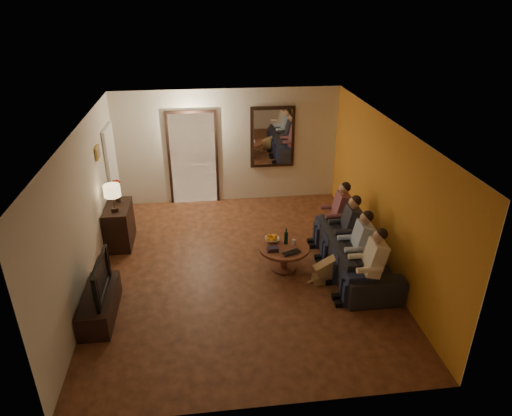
{
  "coord_description": "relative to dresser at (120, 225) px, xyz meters",
  "views": [
    {
      "loc": [
        -0.57,
        -6.85,
        4.55
      ],
      "look_at": [
        0.3,
        0.3,
        1.05
      ],
      "focal_mm": 32.0,
      "sensor_mm": 36.0,
      "label": 1
    }
  ],
  "objects": [
    {
      "name": "bowl",
      "position": [
        2.82,
        -1.05,
        0.08
      ],
      "size": [
        0.26,
        0.26,
        0.06
      ],
      "primitive_type": "imported",
      "color": "white",
      "rests_on": "coffee_table"
    },
    {
      "name": "oranges",
      "position": [
        2.82,
        -1.05,
        0.15
      ],
      "size": [
        0.2,
        0.2,
        0.08
      ],
      "primitive_type": null,
      "color": "orange",
      "rests_on": "bowl"
    },
    {
      "name": "tv",
      "position": [
        0.0,
        -2.22,
        0.29
      ],
      "size": [
        0.98,
        0.13,
        0.56
      ],
      "primitive_type": "imported",
      "rotation": [
        0.0,
        0.0,
        1.57
      ],
      "color": "black",
      "rests_on": "tv_stand"
    },
    {
      "name": "floor",
      "position": [
        2.25,
        -1.2,
        -0.4
      ],
      "size": [
        5.0,
        6.0,
        0.01
      ],
      "primitive_type": "cube",
      "color": "#402111",
      "rests_on": "ground"
    },
    {
      "name": "dresser",
      "position": [
        0.0,
        0.0,
        0.0
      ],
      "size": [
        0.45,
        0.9,
        0.8
      ],
      "primitive_type": "cube",
      "color": "black",
      "rests_on": "floor"
    },
    {
      "name": "kitchen_doorway",
      "position": [
        1.45,
        1.78,
        0.65
      ],
      "size": [
        1.0,
        0.06,
        2.1
      ],
      "primitive_type": "cube",
      "color": "#FFE0A5",
      "rests_on": "floor"
    },
    {
      "name": "mirror_glass",
      "position": [
        3.25,
        1.73,
        1.1
      ],
      "size": [
        0.86,
        0.02,
        1.26
      ],
      "primitive_type": "cube",
      "color": "white",
      "rests_on": "back_wall"
    },
    {
      "name": "person_a",
      "position": [
        4.15,
        -2.34,
        0.2
      ],
      "size": [
        0.6,
        0.4,
        1.2
      ],
      "primitive_type": null,
      "color": "tan",
      "rests_on": "sofa"
    },
    {
      "name": "book_stack",
      "position": [
        2.78,
        -1.37,
        0.08
      ],
      "size": [
        0.2,
        0.15,
        0.07
      ],
      "primitive_type": null,
      "color": "black",
      "rests_on": "coffee_table"
    },
    {
      "name": "tv_stand",
      "position": [
        0.0,
        -2.22,
        -0.2
      ],
      "size": [
        0.45,
        1.22,
        0.41
      ],
      "primitive_type": "cube",
      "color": "black",
      "rests_on": "floor"
    },
    {
      "name": "sofa",
      "position": [
        4.25,
        -1.44,
        -0.06
      ],
      "size": [
        2.34,
        0.93,
        0.68
      ],
      "primitive_type": "imported",
      "rotation": [
        0.0,
        0.0,
        1.58
      ],
      "color": "black",
      "rests_on": "floor"
    },
    {
      "name": "dog",
      "position": [
        3.67,
        -1.75,
        -0.12
      ],
      "size": [
        0.59,
        0.32,
        0.56
      ],
      "primitive_type": null,
      "rotation": [
        0.0,
        0.0,
        0.14
      ],
      "color": "#9A7247",
      "rests_on": "floor"
    },
    {
      "name": "art_canvas",
      "position": [
        -0.21,
        0.1,
        1.45
      ],
      "size": [
        0.01,
        0.22,
        0.18
      ],
      "primitive_type": "cube",
      "color": "brown",
      "rests_on": "left_wall"
    },
    {
      "name": "left_wall",
      "position": [
        -0.25,
        -1.2,
        0.9
      ],
      "size": [
        0.02,
        6.0,
        2.6
      ],
      "primitive_type": "cube",
      "color": "beige",
      "rests_on": "floor"
    },
    {
      "name": "laptop",
      "position": [
        3.1,
        -1.55,
        0.06
      ],
      "size": [
        0.38,
        0.32,
        0.03
      ],
      "primitive_type": "imported",
      "rotation": [
        0.0,
        0.0,
        0.39
      ],
      "color": "black",
      "rests_on": "coffee_table"
    },
    {
      "name": "table_lamp",
      "position": [
        0.0,
        -0.22,
        0.67
      ],
      "size": [
        0.3,
        0.3,
        0.54
      ],
      "primitive_type": null,
      "color": "beige",
      "rests_on": "dresser"
    },
    {
      "name": "door_trim",
      "position": [
        1.45,
        1.77,
        0.65
      ],
      "size": [
        1.12,
        0.04,
        2.22
      ],
      "primitive_type": "cube",
      "color": "black",
      "rests_on": "floor"
    },
    {
      "name": "person_b",
      "position": [
        4.15,
        -1.74,
        0.2
      ],
      "size": [
        0.6,
        0.4,
        1.2
      ],
      "primitive_type": null,
      "color": "tan",
      "rests_on": "sofa"
    },
    {
      "name": "ceiling",
      "position": [
        2.25,
        -1.2,
        2.2
      ],
      "size": [
        5.0,
        6.0,
        0.01
      ],
      "primitive_type": "cube",
      "color": "white",
      "rests_on": "back_wall"
    },
    {
      "name": "right_wall",
      "position": [
        4.75,
        -1.2,
        0.9
      ],
      "size": [
        0.02,
        6.0,
        2.6
      ],
      "primitive_type": "cube",
      "color": "beige",
      "rests_on": "floor"
    },
    {
      "name": "coffee_table",
      "position": [
        3.0,
        -1.27,
        -0.18
      ],
      "size": [
        1.02,
        1.02,
        0.45
      ],
      "primitive_type": "cylinder",
      "rotation": [
        0.0,
        0.0,
        0.17
      ],
      "color": "#5C2D1B",
      "rests_on": "floor"
    },
    {
      "name": "front_wall",
      "position": [
        2.25,
        -4.2,
        0.9
      ],
      "size": [
        5.0,
        0.02,
        2.6
      ],
      "primitive_type": "cube",
      "color": "beige",
      "rests_on": "floor"
    },
    {
      "name": "framed_art",
      "position": [
        -0.22,
        0.1,
        1.45
      ],
      "size": [
        0.03,
        0.28,
        0.24
      ],
      "primitive_type": "cube",
      "color": "#B28C33",
      "rests_on": "left_wall"
    },
    {
      "name": "back_wall",
      "position": [
        2.25,
        1.8,
        0.9
      ],
      "size": [
        5.0,
        0.02,
        2.6
      ],
      "primitive_type": "cube",
      "color": "beige",
      "rests_on": "floor"
    },
    {
      "name": "person_c",
      "position": [
        4.15,
        -1.14,
        0.2
      ],
      "size": [
        0.6,
        0.4,
        1.2
      ],
      "primitive_type": null,
      "color": "tan",
      "rests_on": "sofa"
    },
    {
      "name": "fridge_glimpse",
      "position": [
        1.7,
        1.79,
        0.5
      ],
      "size": [
        0.45,
        0.03,
        1.7
      ],
      "primitive_type": "cube",
      "color": "silver",
      "rests_on": "floor"
    },
    {
      "name": "white_door",
      "position": [
        -0.21,
        1.1,
        0.62
      ],
      "size": [
        0.06,
        0.85,
        2.04
      ],
      "primitive_type": "cube",
      "color": "white",
      "rests_on": "floor"
    },
    {
      "name": "person_d",
      "position": [
        4.15,
        -0.54,
        0.2
      ],
      "size": [
        0.6,
        0.4,
        1.2
      ],
      "primitive_type": null,
      "color": "tan",
      "rests_on": "sofa"
    },
    {
      "name": "wine_bottle",
      "position": [
        3.05,
        -1.17,
        0.2
      ],
      "size": [
        0.07,
        0.07,
        0.31
      ],
      "primitive_type": null,
      "color": "black",
      "rests_on": "coffee_table"
    },
    {
      "name": "mirror_frame",
      "position": [
        3.25,
        1.76,
        1.1
      ],
      "size": [
        1.0,
        0.05,
        1.4
      ],
      "primitive_type": "cube",
      "color": "black",
      "rests_on": "back_wall"
    },
    {
      "name": "wine_glass",
      "position": [
        3.18,
        -1.22,
        0.1
      ],
      "size": [
        0.06,
        0.06,
        0.1
      ],
      "primitive_type": "cylinder",
      "color": "silver",
      "rests_on": "coffee_table"
    },
    {
      "name": "flower_vase",
      "position": [
        0.0,
        0.22,
        0.62
      ],
      "size": [
        0.14,
        0.14,
        0.44
      ],
      "primitive_type": null,
      "color": "red",
      "rests_on": "dresser"
    },
    {
      "name": "orange_accent",
      "position": [
        4.74,
        -1.2,
        0.9
      ],
      "size": [
        0.01,
        6.0,
        2.6
      ],
      "primitive_type": "cube",
      "color": "orange",
      "rests_on": "right_wall"
    }
  ]
}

